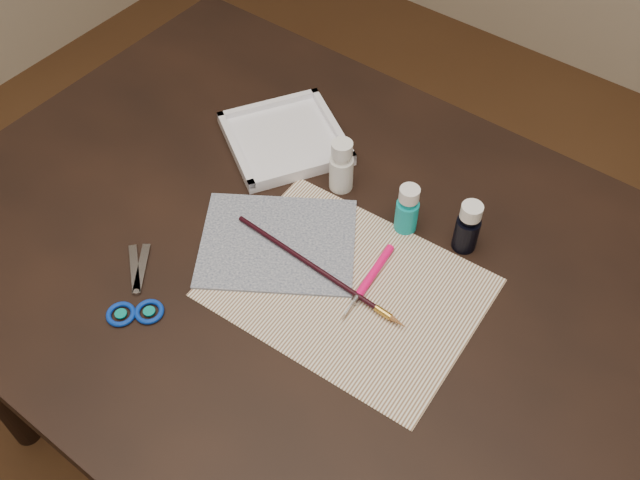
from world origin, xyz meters
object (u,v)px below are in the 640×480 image
Objects in this scene: canvas at (278,243)px; palette_tray at (285,138)px; paper at (348,288)px; scissors at (133,284)px; paint_bottle_cyan at (407,209)px; paint_bottle_navy at (468,227)px; paint_bottle_white at (341,165)px.

canvas is 1.25× the size of palette_tray.
paper is 2.29× the size of scissors.
paint_bottle_cyan is at bearing 46.67° from canvas.
scissors is at bearing -87.93° from palette_tray.
scissors is 0.39m from palette_tray.
paper is 0.14m from canvas.
paint_bottle_cyan is at bearing -165.97° from paint_bottle_navy.
paint_bottle_white reaches higher than paint_bottle_cyan.
paint_bottle_cyan is (0.00, 0.15, 0.04)m from paper.
paint_bottle_cyan is 0.44m from scissors.
paper is at bearing -103.78° from scissors.
paint_bottle_navy reaches higher than paper.
paint_bottle_navy is 0.52m from scissors.
palette_tray reaches higher than scissors.
paper is 0.34m from palette_tray.
paint_bottle_white is at bearing -10.32° from palette_tray.
scissors is at bearing -109.71° from paint_bottle_white.
scissors is (-0.26, -0.19, 0.00)m from paper.
paint_bottle_navy is (0.24, 0.18, 0.04)m from canvas.
paper is 3.93× the size of paint_bottle_white.
palette_tray reaches higher than paper.
canvas is 2.61× the size of paint_bottle_navy.
paper is 4.16× the size of paint_bottle_navy.
paint_bottle_navy is (0.10, 0.02, 0.00)m from paint_bottle_cyan.
paint_bottle_white is 1.06× the size of paint_bottle_navy.
paper is at bearing -34.73° from palette_tray.
canvas is 0.23m from scissors.
paint_bottle_navy reaches higher than canvas.
canvas is 2.47× the size of paint_bottle_white.
canvas is 1.44× the size of scissors.
paint_bottle_navy reaches higher than paint_bottle_cyan.
palette_tray is (-0.14, 0.03, -0.04)m from paint_bottle_white.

